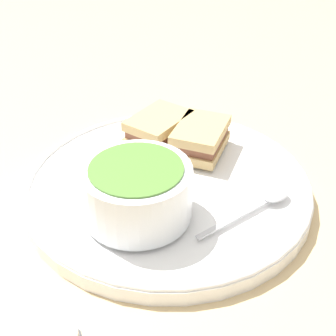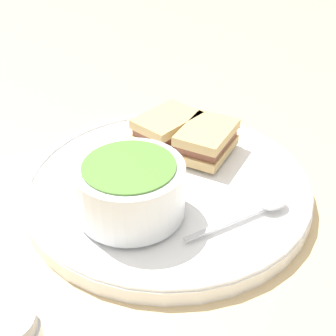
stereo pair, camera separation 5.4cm
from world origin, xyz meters
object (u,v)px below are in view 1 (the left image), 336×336
Objects in this scene: spoon at (268,199)px; sandwich_half_far at (159,128)px; soup_bowl at (137,191)px; sandwich_half_near at (200,138)px.

sandwich_half_far is at bearing 96.44° from spoon.
sandwich_half_far is at bearing -148.03° from soup_bowl.
spoon is 1.51× the size of sandwich_half_far.
spoon is at bearing 72.59° from sandwich_half_near.
sandwich_half_far is (-0.02, -0.18, 0.01)m from spoon.
sandwich_half_near is (-0.04, -0.12, 0.01)m from spoon.
sandwich_half_far is at bearing -75.08° from sandwich_half_near.
sandwich_half_near reaches higher than spoon.
sandwich_half_far reaches higher than spoon.
soup_bowl is at bearing 151.43° from spoon.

